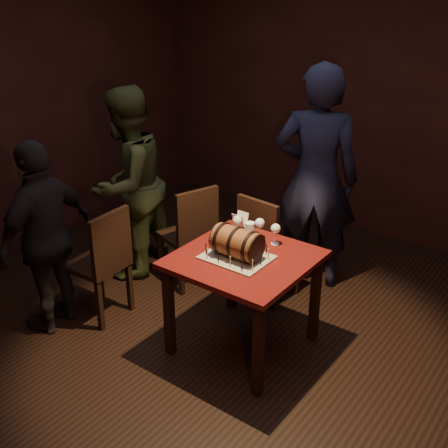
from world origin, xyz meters
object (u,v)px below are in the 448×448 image
(chair_left_rear, at_px, (192,231))
(chair_left_front, at_px, (103,259))
(pint_of_ale, at_px, (250,232))
(person_back, at_px, (316,179))
(wine_glass_left, at_px, (237,221))
(chair_back, at_px, (264,243))
(wine_glass_mid, at_px, (260,224))
(person_left_front, at_px, (46,238))
(pub_table, at_px, (244,271))
(barrel_cake, at_px, (237,243))
(wine_glass_right, at_px, (276,229))
(person_left_rear, at_px, (128,185))

(chair_left_rear, bearing_deg, chair_left_front, -106.33)
(chair_left_rear, bearing_deg, pint_of_ale, -17.96)
(chair_left_front, distance_m, person_back, 1.86)
(wine_glass_left, xyz_separation_m, chair_back, (-0.01, 0.41, -0.35))
(wine_glass_mid, xyz_separation_m, chair_left_front, (-1.02, -0.63, -0.34))
(wine_glass_mid, xyz_separation_m, person_left_front, (-1.28, -0.94, -0.11))
(pub_table, height_order, barrel_cake, barrel_cake)
(pub_table, height_order, pint_of_ale, pint_of_ale)
(pub_table, bearing_deg, person_back, 93.80)
(wine_glass_right, bearing_deg, person_left_rear, 178.30)
(wine_glass_mid, height_order, chair_left_front, chair_left_front)
(wine_glass_left, bearing_deg, barrel_cake, -55.12)
(person_left_rear, bearing_deg, wine_glass_mid, 80.59)
(pub_table, xyz_separation_m, wine_glass_right, (0.07, 0.30, 0.23))
(chair_left_rear, xyz_separation_m, person_left_rear, (-0.61, -0.13, 0.33))
(person_left_front, bearing_deg, wine_glass_mid, 119.04)
(chair_back, relative_size, person_left_rear, 0.55)
(pint_of_ale, bearing_deg, pub_table, -64.22)
(pub_table, relative_size, pint_of_ale, 6.00)
(chair_left_front, relative_size, person_left_rear, 0.55)
(wine_glass_right, relative_size, chair_left_rear, 0.17)
(person_left_front, bearing_deg, chair_left_front, 133.21)
(barrel_cake, bearing_deg, chair_back, 107.15)
(wine_glass_mid, bearing_deg, chair_left_rear, 168.52)
(wine_glass_left, height_order, chair_left_front, chair_left_front)
(person_back, bearing_deg, wine_glass_right, 76.40)
(wine_glass_right, xyz_separation_m, person_left_rear, (-1.55, 0.05, -0.01))
(wine_glass_mid, distance_m, chair_left_front, 1.25)
(pint_of_ale, bearing_deg, chair_back, 107.80)
(wine_glass_right, bearing_deg, chair_back, 131.20)
(person_back, relative_size, person_left_rear, 1.13)
(wine_glass_right, xyz_separation_m, pint_of_ale, (-0.18, -0.07, -0.05))
(wine_glass_right, distance_m, chair_back, 0.59)
(pub_table, relative_size, chair_left_rear, 0.97)
(chair_left_front, relative_size, person_back, 0.48)
(wine_glass_left, distance_m, chair_left_front, 1.09)
(pub_table, xyz_separation_m, chair_back, (-0.25, 0.65, -0.12))
(barrel_cake, distance_m, chair_left_front, 1.16)
(pint_of_ale, distance_m, person_left_rear, 1.38)
(wine_glass_left, bearing_deg, chair_left_rear, 160.74)
(pint_of_ale, bearing_deg, barrel_cake, -73.91)
(chair_left_rear, distance_m, person_left_front, 1.23)
(barrel_cake, xyz_separation_m, wine_glass_right, (0.10, 0.34, -0.00))
(chair_back, bearing_deg, wine_glass_left, -88.36)
(barrel_cake, bearing_deg, person_left_rear, 165.04)
(barrel_cake, xyz_separation_m, person_back, (-0.05, 1.21, 0.10))
(wine_glass_left, bearing_deg, person_back, 80.28)
(wine_glass_right, xyz_separation_m, chair_left_rear, (-0.94, 0.17, -0.35))
(barrel_cake, bearing_deg, chair_left_front, -165.44)
(chair_left_rear, bearing_deg, person_back, 41.35)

